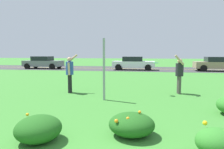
{
  "coord_description": "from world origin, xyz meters",
  "views": [
    {
      "loc": [
        0.47,
        -1.22,
        1.79
      ],
      "look_at": [
        -0.94,
        6.53,
        0.98
      ],
      "focal_mm": 32.56,
      "sensor_mm": 36.0,
      "label": 1
    }
  ],
  "objects_px": {
    "frisbee_pale_blue": "(156,63)",
    "car_gray_leftmost": "(43,62)",
    "car_white_center_left": "(133,63)",
    "car_tan_center_right": "(217,64)",
    "sign_post_near_path": "(104,69)",
    "person_thrower_blue_shirt": "(70,71)",
    "person_catcher_dark_shirt": "(179,73)"
  },
  "relations": [
    {
      "from": "person_thrower_blue_shirt",
      "to": "car_gray_leftmost",
      "type": "relative_size",
      "value": 0.39
    },
    {
      "from": "person_catcher_dark_shirt",
      "to": "car_tan_center_right",
      "type": "height_order",
      "value": "person_catcher_dark_shirt"
    },
    {
      "from": "sign_post_near_path",
      "to": "person_catcher_dark_shirt",
      "type": "height_order",
      "value": "sign_post_near_path"
    },
    {
      "from": "sign_post_near_path",
      "to": "person_catcher_dark_shirt",
      "type": "bearing_deg",
      "value": 30.6
    },
    {
      "from": "car_gray_leftmost",
      "to": "car_tan_center_right",
      "type": "relative_size",
      "value": 1.0
    },
    {
      "from": "car_gray_leftmost",
      "to": "car_tan_center_right",
      "type": "distance_m",
      "value": 19.15
    },
    {
      "from": "person_thrower_blue_shirt",
      "to": "person_catcher_dark_shirt",
      "type": "distance_m",
      "value": 4.92
    },
    {
      "from": "car_white_center_left",
      "to": "car_tan_center_right",
      "type": "distance_m",
      "value": 8.5
    },
    {
      "from": "sign_post_near_path",
      "to": "person_thrower_blue_shirt",
      "type": "bearing_deg",
      "value": 148.38
    },
    {
      "from": "sign_post_near_path",
      "to": "car_gray_leftmost",
      "type": "relative_size",
      "value": 0.53
    },
    {
      "from": "car_tan_center_right",
      "to": "frisbee_pale_blue",
      "type": "bearing_deg",
      "value": -116.48
    },
    {
      "from": "car_white_center_left",
      "to": "frisbee_pale_blue",
      "type": "bearing_deg",
      "value": -81.61
    },
    {
      "from": "sign_post_near_path",
      "to": "person_thrower_blue_shirt",
      "type": "xyz_separation_m",
      "value": [
        -1.85,
        1.14,
        -0.2
      ]
    },
    {
      "from": "frisbee_pale_blue",
      "to": "person_catcher_dark_shirt",
      "type": "bearing_deg",
      "value": 20.0
    },
    {
      "from": "frisbee_pale_blue",
      "to": "car_gray_leftmost",
      "type": "bearing_deg",
      "value": 133.7
    },
    {
      "from": "person_thrower_blue_shirt",
      "to": "car_tan_center_right",
      "type": "xyz_separation_m",
      "value": [
        10.39,
        13.44,
        -0.24
      ]
    },
    {
      "from": "car_gray_leftmost",
      "to": "car_white_center_left",
      "type": "xyz_separation_m",
      "value": [
        10.64,
        0.0,
        0.0
      ]
    },
    {
      "from": "frisbee_pale_blue",
      "to": "car_white_center_left",
      "type": "height_order",
      "value": "car_white_center_left"
    },
    {
      "from": "person_catcher_dark_shirt",
      "to": "car_white_center_left",
      "type": "height_order",
      "value": "person_catcher_dark_shirt"
    },
    {
      "from": "car_gray_leftmost",
      "to": "car_white_center_left",
      "type": "distance_m",
      "value": 10.64
    },
    {
      "from": "frisbee_pale_blue",
      "to": "car_tan_center_right",
      "type": "distance_m",
      "value": 14.73
    },
    {
      "from": "car_tan_center_right",
      "to": "person_catcher_dark_shirt",
      "type": "bearing_deg",
      "value": -113.33
    },
    {
      "from": "sign_post_near_path",
      "to": "car_gray_leftmost",
      "type": "distance_m",
      "value": 18.03
    },
    {
      "from": "car_tan_center_right",
      "to": "car_white_center_left",
      "type": "bearing_deg",
      "value": 180.0
    },
    {
      "from": "person_catcher_dark_shirt",
      "to": "car_gray_leftmost",
      "type": "xyz_separation_m",
      "value": [
        -13.63,
        12.79,
        -0.2
      ]
    },
    {
      "from": "frisbee_pale_blue",
      "to": "car_white_center_left",
      "type": "relative_size",
      "value": 0.05
    },
    {
      "from": "person_catcher_dark_shirt",
      "to": "car_tan_center_right",
      "type": "bearing_deg",
      "value": 66.67
    },
    {
      "from": "person_catcher_dark_shirt",
      "to": "car_gray_leftmost",
      "type": "distance_m",
      "value": 18.69
    },
    {
      "from": "car_tan_center_right",
      "to": "sign_post_near_path",
      "type": "bearing_deg",
      "value": -120.36
    },
    {
      "from": "frisbee_pale_blue",
      "to": "car_white_center_left",
      "type": "distance_m",
      "value": 13.33
    },
    {
      "from": "frisbee_pale_blue",
      "to": "car_gray_leftmost",
      "type": "relative_size",
      "value": 0.05
    },
    {
      "from": "sign_post_near_path",
      "to": "frisbee_pale_blue",
      "type": "height_order",
      "value": "sign_post_near_path"
    }
  ]
}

